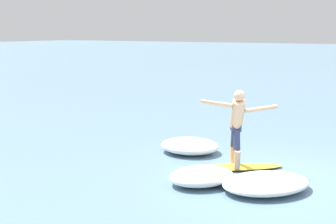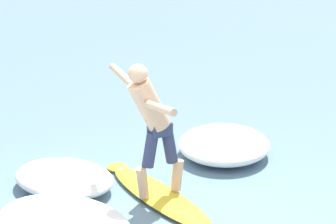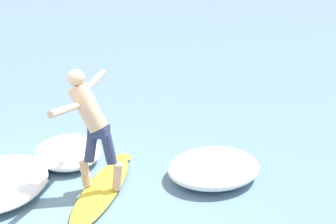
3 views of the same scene
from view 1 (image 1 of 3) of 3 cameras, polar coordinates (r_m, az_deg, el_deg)
ground_plane at (r=10.16m, az=12.49°, el=-7.81°), size 200.00×200.00×0.00m
surfboard at (r=10.58m, az=7.92°, el=-6.70°), size 1.78×2.10×0.22m
surfer at (r=10.22m, az=8.42°, el=-1.12°), size 1.02×1.42×1.73m
wave_foam_at_tail at (r=9.53m, az=4.11°, el=-7.78°), size 1.74×1.62×0.32m
wave_foam_at_nose at (r=9.32m, az=11.84°, el=-8.48°), size 2.21×2.11×0.29m
wave_foam_beside at (r=11.86m, az=2.65°, el=-4.13°), size 1.35×1.53×0.35m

